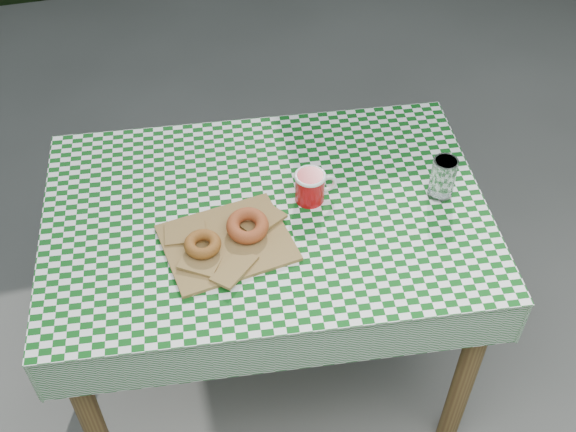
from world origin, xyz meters
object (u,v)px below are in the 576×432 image
object	(u,v)px
coffee_mug	(310,187)
drinking_glass	(443,178)
table	(269,300)
paper_bag	(227,242)

from	to	relation	value
coffee_mug	drinking_glass	xyz separation A→B (m)	(0.34, -0.07, 0.02)
table	coffee_mug	world-z (taller)	coffee_mug
table	paper_bag	distance (m)	0.42
coffee_mug	drinking_glass	world-z (taller)	drinking_glass
paper_bag	drinking_glass	xyz separation A→B (m)	(0.58, 0.04, 0.05)
table	coffee_mug	bearing A→B (deg)	13.66
paper_bag	drinking_glass	world-z (taller)	drinking_glass
table	paper_bag	world-z (taller)	paper_bag
paper_bag	coffee_mug	world-z (taller)	coffee_mug
table	paper_bag	xyz separation A→B (m)	(-0.12, -0.09, 0.39)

